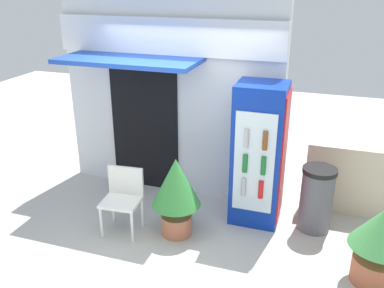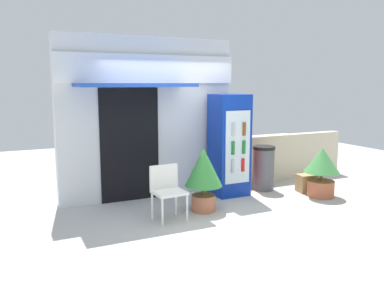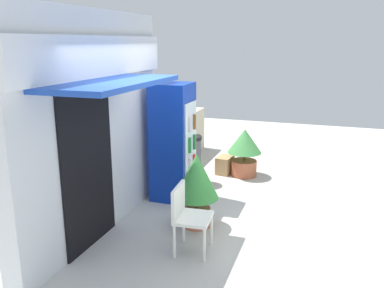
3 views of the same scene
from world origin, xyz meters
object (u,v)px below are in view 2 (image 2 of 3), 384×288
(drink_cooler, at_px, (230,145))
(trash_bin, at_px, (264,168))
(potted_plant_curbside, at_px, (322,168))
(cardboard_box, at_px, (307,183))
(plastic_chair, at_px, (167,188))
(potted_plant_near_shop, at_px, (204,173))

(drink_cooler, xyz_separation_m, trash_bin, (0.78, -0.01, -0.51))
(trash_bin, bearing_deg, potted_plant_curbside, -51.74)
(drink_cooler, distance_m, potted_plant_curbside, 1.75)
(potted_plant_curbside, bearing_deg, cardboard_box, 86.71)
(potted_plant_curbside, xyz_separation_m, cardboard_box, (0.02, 0.38, -0.37))
(plastic_chair, xyz_separation_m, trash_bin, (2.36, 0.79, -0.06))
(potted_plant_near_shop, xyz_separation_m, trash_bin, (1.68, 0.68, -0.21))
(cardboard_box, bearing_deg, potted_plant_near_shop, -175.22)
(cardboard_box, bearing_deg, plastic_chair, -174.28)
(potted_plant_curbside, distance_m, trash_bin, 1.11)
(potted_plant_curbside, height_order, cardboard_box, potted_plant_curbside)
(plastic_chair, xyz_separation_m, cardboard_box, (3.07, 0.31, -0.33))
(drink_cooler, bearing_deg, potted_plant_near_shop, -142.34)
(cardboard_box, bearing_deg, potted_plant_curbside, -93.29)
(plastic_chair, distance_m, trash_bin, 2.49)
(potted_plant_near_shop, height_order, trash_bin, potted_plant_near_shop)
(potted_plant_near_shop, bearing_deg, drink_cooler, 37.66)
(drink_cooler, distance_m, plastic_chair, 1.83)
(plastic_chair, distance_m, potted_plant_curbside, 3.05)
(plastic_chair, xyz_separation_m, potted_plant_near_shop, (0.69, 0.11, 0.15))
(potted_plant_near_shop, xyz_separation_m, potted_plant_curbside, (2.36, -0.18, -0.11))
(drink_cooler, bearing_deg, trash_bin, -0.77)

